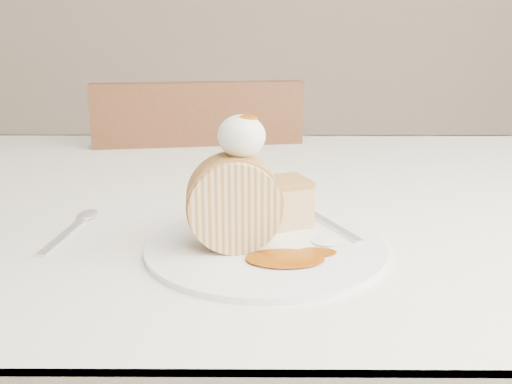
{
  "coord_description": "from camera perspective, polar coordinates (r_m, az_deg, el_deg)",
  "views": [
    {
      "loc": [
        -0.05,
        -0.58,
        0.98
      ],
      "look_at": [
        -0.05,
        -0.01,
        0.81
      ],
      "focal_mm": 40.0,
      "sensor_mm": 36.0,
      "label": 1
    }
  ],
  "objects": [
    {
      "name": "whipped_cream",
      "position": [
        0.57,
        -1.48,
        5.62
      ],
      "size": [
        0.05,
        0.05,
        0.04
      ],
      "primitive_type": "ellipsoid",
      "color": "white",
      "rests_on": "roulade_slice"
    },
    {
      "name": "spoon",
      "position": [
        0.67,
        -18.73,
        -4.27
      ],
      "size": [
        0.03,
        0.14,
        0.0
      ],
      "primitive_type": "cube",
      "rotation": [
        0.0,
        0.0,
        -0.08
      ],
      "color": "silver",
      "rests_on": "table"
    },
    {
      "name": "cake_chunk",
      "position": [
        0.65,
        2.69,
        -1.31
      ],
      "size": [
        0.07,
        0.07,
        0.05
      ],
      "primitive_type": "cube",
      "rotation": [
        0.0,
        0.0,
        0.38
      ],
      "color": "#AA7B40",
      "rests_on": "plate"
    },
    {
      "name": "roulade_slice",
      "position": [
        0.58,
        -2.19,
        -1.15
      ],
      "size": [
        0.1,
        0.06,
        0.09
      ],
      "primitive_type": "cylinder",
      "rotation": [
        1.57,
        0.0,
        0.11
      ],
      "color": "beige",
      "rests_on": "plate"
    },
    {
      "name": "caramel_drizzle",
      "position": [
        0.57,
        -1.04,
        7.99
      ],
      "size": [
        0.02,
        0.02,
        0.01
      ],
      "primitive_type": "ellipsoid",
      "color": "#863B05",
      "rests_on": "whipped_cream"
    },
    {
      "name": "plate",
      "position": [
        0.6,
        0.95,
        -5.53
      ],
      "size": [
        0.33,
        0.33,
        0.01
      ],
      "primitive_type": "cylinder",
      "rotation": [
        0.0,
        0.0,
        0.38
      ],
      "color": "white",
      "rests_on": "table"
    },
    {
      "name": "chair_far",
      "position": [
        1.32,
        -5.64,
        -5.17
      ],
      "size": [
        0.47,
        0.47,
        0.87
      ],
      "rotation": [
        0.0,
        0.0,
        3.3
      ],
      "color": "brown",
      "rests_on": "ground"
    },
    {
      "name": "fork",
      "position": [
        0.65,
        7.8,
        -3.44
      ],
      "size": [
        0.08,
        0.15,
        0.0
      ],
      "primitive_type": "cube",
      "rotation": [
        0.0,
        0.0,
        0.42
      ],
      "color": "silver",
      "rests_on": "plate"
    },
    {
      "name": "caramel_pool",
      "position": [
        0.56,
        2.92,
        -6.63
      ],
      "size": [
        0.09,
        0.08,
        0.0
      ],
      "primitive_type": null,
      "rotation": [
        0.0,
        0.0,
        0.38
      ],
      "color": "#863B05",
      "rests_on": "plate"
    },
    {
      "name": "table",
      "position": [
        0.84,
        3.5,
        -5.85
      ],
      "size": [
        1.4,
        0.9,
        0.75
      ],
      "color": "silver",
      "rests_on": "ground"
    }
  ]
}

